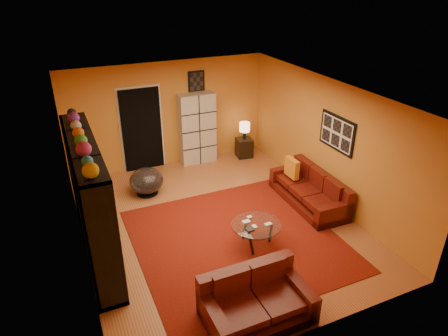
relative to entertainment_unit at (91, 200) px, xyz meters
name	(u,v)px	position (x,y,z in m)	size (l,w,h in m)	color
floor	(217,221)	(2.27, 0.00, -1.05)	(6.00, 6.00, 0.00)	#99552F
ceiling	(215,94)	(2.27, 0.00, 1.55)	(6.00, 6.00, 0.00)	white
wall_back	(168,115)	(2.27, 3.00, 0.25)	(6.00, 6.00, 0.00)	orange
wall_front	(311,259)	(2.27, -3.00, 0.25)	(6.00, 6.00, 0.00)	orange
wall_left	(74,190)	(-0.23, 0.00, 0.25)	(6.00, 6.00, 0.00)	orange
wall_right	(327,142)	(4.78, 0.00, 0.25)	(6.00, 6.00, 0.00)	orange
rug	(236,239)	(2.38, -0.70, -1.04)	(3.60, 3.60, 0.01)	#5E110A
doorway	(142,130)	(1.57, 2.96, -0.03)	(0.95, 0.10, 2.04)	black
wall_art_right	(337,133)	(4.75, -0.30, 0.55)	(0.03, 1.00, 0.70)	black
wall_art_back	(196,81)	(3.02, 2.98, 1.00)	(0.42, 0.03, 0.52)	black
entertainment_unit	(91,200)	(0.00, 0.00, 0.00)	(0.45, 3.00, 2.10)	black
tv	(94,201)	(0.05, 0.08, -0.06)	(0.12, 0.92, 0.53)	black
sofa	(312,191)	(4.41, -0.15, -0.76)	(0.86, 1.99, 0.85)	#480E09
loveseat	(255,299)	(1.84, -2.42, -0.77)	(1.52, 0.91, 0.85)	#480E09
throw_pillow	(292,168)	(4.22, 0.38, -0.42)	(0.12, 0.42, 0.42)	orange
coffee_table	(256,226)	(2.62, -0.98, -0.64)	(0.89, 0.89, 0.45)	silver
storage_cabinet	(197,128)	(2.94, 2.80, -0.15)	(0.90, 0.40, 1.81)	beige
bowl_chair	(146,181)	(1.30, 1.65, -0.73)	(0.75, 0.75, 0.60)	black
side_table	(244,148)	(4.17, 2.56, -0.80)	(0.40, 0.40, 0.50)	black
table_lamp	(245,128)	(4.17, 2.56, -0.23)	(0.27, 0.27, 0.45)	black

